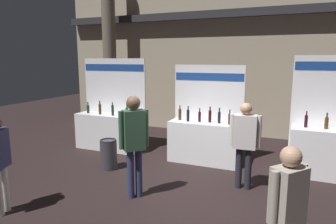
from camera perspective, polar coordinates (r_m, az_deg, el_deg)
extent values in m
plane|color=black|center=(5.93, 3.41, -14.56)|extent=(24.84, 24.84, 0.00)
cube|color=tan|center=(10.08, 13.15, 15.56)|extent=(12.42, 0.25, 6.96)
cube|color=#2D2D33|center=(9.83, 12.91, 17.77)|extent=(12.42, 0.20, 0.24)
cylinder|color=#665B4C|center=(10.74, -11.03, 12.55)|extent=(0.46, 0.46, 5.94)
cube|color=white|center=(8.48, -11.08, -3.66)|extent=(1.83, 0.60, 0.97)
cube|color=white|center=(8.61, -9.98, 1.68)|extent=(1.92, 0.04, 2.47)
cube|color=navy|center=(8.51, -10.27, 8.27)|extent=(1.87, 0.01, 0.18)
cylinder|color=#19381E|center=(8.68, -14.85, 0.52)|extent=(0.07, 0.07, 0.22)
cylinder|color=#19381E|center=(8.66, -14.89, 1.49)|extent=(0.03, 0.03, 0.07)
cylinder|color=black|center=(8.65, -14.90, 1.79)|extent=(0.03, 0.03, 0.02)
cylinder|color=#472D14|center=(8.42, -12.72, 0.50)|extent=(0.07, 0.07, 0.27)
cylinder|color=#472D14|center=(8.40, -12.76, 1.68)|extent=(0.03, 0.03, 0.08)
cylinder|color=black|center=(8.39, -12.77, 2.00)|extent=(0.03, 0.03, 0.02)
cylinder|color=#19381E|center=(8.18, -10.41, 0.31)|extent=(0.07, 0.07, 0.28)
cylinder|color=#19381E|center=(8.15, -10.44, 1.48)|extent=(0.03, 0.03, 0.06)
cylinder|color=red|center=(8.15, -10.45, 1.77)|extent=(0.03, 0.03, 0.02)
cylinder|color=#19381E|center=(8.00, -7.75, -0.01)|extent=(0.07, 0.07, 0.23)
cylinder|color=#19381E|center=(7.97, -7.78, 1.08)|extent=(0.03, 0.03, 0.08)
cylinder|color=black|center=(7.96, -7.78, 1.45)|extent=(0.03, 0.03, 0.02)
cube|color=white|center=(7.31, 6.74, -5.69)|extent=(1.65, 0.60, 0.99)
cube|color=white|center=(7.48, 7.58, -0.10)|extent=(1.73, 0.04, 2.32)
cube|color=navy|center=(7.35, 7.69, 6.61)|extent=(1.68, 0.01, 0.18)
cylinder|color=#472D14|center=(7.39, 2.26, -0.44)|extent=(0.07, 0.07, 0.27)
cylinder|color=#472D14|center=(7.36, 2.27, 0.86)|extent=(0.03, 0.03, 0.07)
cylinder|color=red|center=(7.35, 2.27, 1.19)|extent=(0.03, 0.03, 0.02)
cylinder|color=black|center=(7.22, 3.80, -0.69)|extent=(0.07, 0.07, 0.28)
cylinder|color=black|center=(7.19, 3.82, 0.69)|extent=(0.03, 0.03, 0.08)
cylinder|color=black|center=(7.18, 3.82, 1.07)|extent=(0.03, 0.03, 0.02)
cylinder|color=black|center=(7.19, 5.98, -0.95)|extent=(0.07, 0.07, 0.23)
cylinder|color=black|center=(7.16, 6.00, 0.32)|extent=(0.03, 0.03, 0.09)
cylinder|color=gold|center=(7.15, 6.01, 0.75)|extent=(0.03, 0.03, 0.02)
cylinder|color=black|center=(7.16, 7.91, -0.83)|extent=(0.07, 0.07, 0.28)
cylinder|color=black|center=(7.13, 7.95, 0.57)|extent=(0.03, 0.03, 0.08)
cylinder|color=black|center=(7.12, 7.95, 0.94)|extent=(0.03, 0.03, 0.02)
cylinder|color=black|center=(7.10, 9.63, -1.06)|extent=(0.07, 0.07, 0.26)
cylinder|color=black|center=(7.07, 9.67, 0.31)|extent=(0.03, 0.03, 0.08)
cylinder|color=black|center=(7.06, 9.69, 0.71)|extent=(0.03, 0.03, 0.02)
cylinder|color=black|center=(7.02, 11.54, -1.33)|extent=(0.06, 0.06, 0.24)
cylinder|color=black|center=(6.99, 11.59, -0.02)|extent=(0.03, 0.03, 0.08)
cylinder|color=black|center=(6.98, 11.60, 0.39)|extent=(0.03, 0.03, 0.02)
cube|color=white|center=(7.16, 28.72, -7.02)|extent=(1.67, 0.60, 1.03)
cube|color=white|center=(7.33, 28.96, -0.62)|extent=(1.76, 0.04, 2.54)
cylinder|color=black|center=(7.01, 24.60, -1.61)|extent=(0.07, 0.07, 0.26)
cylinder|color=black|center=(6.98, 24.70, -0.29)|extent=(0.03, 0.03, 0.07)
cylinder|color=red|center=(6.97, 24.72, 0.09)|extent=(0.03, 0.03, 0.02)
cylinder|color=#472D14|center=(7.04, 27.72, -1.88)|extent=(0.07, 0.07, 0.24)
cylinder|color=#472D14|center=(7.02, 27.83, -0.61)|extent=(0.03, 0.03, 0.08)
cylinder|color=black|center=(7.01, 27.86, -0.21)|extent=(0.03, 0.03, 0.02)
cylinder|color=#38383D|center=(7.01, -11.14, -7.91)|extent=(0.37, 0.37, 0.66)
torus|color=black|center=(6.91, -11.23, -5.23)|extent=(0.37, 0.37, 0.02)
cube|color=#ADA393|center=(3.42, 21.73, -14.51)|extent=(0.39, 0.41, 0.62)
sphere|color=tan|center=(3.28, 22.21, -7.80)|extent=(0.21, 0.21, 0.21)
cylinder|color=#ADA393|center=(3.57, 23.96, -13.35)|extent=(0.08, 0.08, 0.58)
cylinder|color=#ADA393|center=(3.27, 19.30, -15.27)|extent=(0.08, 0.08, 0.58)
cylinder|color=navy|center=(5.51, -7.06, -11.55)|extent=(0.12, 0.12, 0.89)
cylinder|color=navy|center=(5.55, -5.53, -11.37)|extent=(0.12, 0.12, 0.89)
cube|color=#33563D|center=(5.29, -6.46, -3.42)|extent=(0.43, 0.43, 0.70)
sphere|color=brown|center=(5.20, -6.56, 1.73)|extent=(0.24, 0.24, 0.24)
cylinder|color=#33563D|center=(5.24, -8.87, -3.43)|extent=(0.08, 0.08, 0.67)
cylinder|color=#33563D|center=(5.35, -4.11, -3.04)|extent=(0.08, 0.08, 0.67)
cylinder|color=#23232D|center=(6.03, 14.89, -10.32)|extent=(0.12, 0.12, 0.80)
cylinder|color=#23232D|center=(6.05, 13.21, -10.20)|extent=(0.12, 0.12, 0.80)
cube|color=silver|center=(5.83, 14.35, -3.61)|extent=(0.43, 0.26, 0.64)
sphere|color=tan|center=(5.75, 14.53, 0.59)|extent=(0.22, 0.22, 0.22)
cylinder|color=silver|center=(5.81, 16.83, -3.62)|extent=(0.08, 0.08, 0.60)
cylinder|color=silver|center=(5.85, 11.89, -3.30)|extent=(0.08, 0.08, 0.60)
cylinder|color=silver|center=(5.73, -28.47, -12.53)|extent=(0.12, 0.12, 0.77)
cylinder|color=navy|center=(5.63, -28.30, -5.35)|extent=(0.08, 0.08, 0.58)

